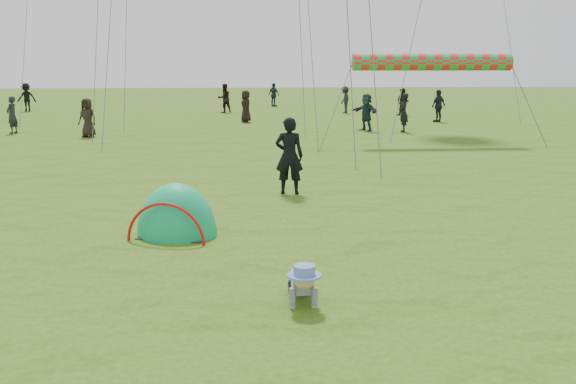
{
  "coord_description": "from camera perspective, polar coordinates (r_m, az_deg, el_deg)",
  "views": [
    {
      "loc": [
        -1.64,
        -8.79,
        3.15
      ],
      "look_at": [
        -0.83,
        1.71,
        1.0
      ],
      "focal_mm": 40.0,
      "sensor_mm": 36.0,
      "label": 1
    }
  ],
  "objects": [
    {
      "name": "rainbow_tube_kite",
      "position": [
        25.38,
        12.7,
        11.2
      ],
      "size": [
        6.08,
        0.64,
        0.64
      ],
      "primitive_type": "cylinder",
      "rotation": [
        0.0,
        1.57,
        0.0
      ],
      "color": "red"
    },
    {
      "name": "crowd_person_10",
      "position": [
        33.93,
        -3.77,
        7.61
      ],
      "size": [
        0.61,
        0.86,
        1.66
      ],
      "primitive_type": "imported",
      "rotation": [
        0.0,
        0.0,
        4.82
      ],
      "color": "black",
      "rests_on": "ground"
    },
    {
      "name": "crowd_person_13",
      "position": [
        38.37,
        10.17,
        7.87
      ],
      "size": [
        0.99,
        0.97,
        1.61
      ],
      "primitive_type": "imported",
      "rotation": [
        0.0,
        0.0,
        5.58
      ],
      "color": "black",
      "rests_on": "ground"
    },
    {
      "name": "crowd_person_12",
      "position": [
        31.0,
        -23.33,
        6.31
      ],
      "size": [
        0.54,
        0.68,
        1.64
      ],
      "primitive_type": "imported",
      "rotation": [
        0.0,
        0.0,
        4.45
      ],
      "color": "#222227",
      "rests_on": "ground"
    },
    {
      "name": "popup_tent",
      "position": [
        12.07,
        -9.82,
        -3.76
      ],
      "size": [
        1.79,
        1.61,
        1.94
      ],
      "primitive_type": "ellipsoid",
      "rotation": [
        0.0,
        0.0,
        -0.28
      ],
      "color": "#089B42",
      "rests_on": "ground"
    },
    {
      "name": "crowd_person_3",
      "position": [
        44.4,
        -22.22,
        7.8
      ],
      "size": [
        1.18,
        0.72,
        1.79
      ],
      "primitive_type": "imported",
      "rotation": [
        0.0,
        0.0,
        0.05
      ],
      "color": "black",
      "rests_on": "ground"
    },
    {
      "name": "crowd_person_5",
      "position": [
        29.89,
        6.97,
        7.06
      ],
      "size": [
        1.31,
        1.58,
        1.7
      ],
      "primitive_type": "imported",
      "rotation": [
        0.0,
        0.0,
        5.32
      ],
      "color": "#1C2D36",
      "rests_on": "ground"
    },
    {
      "name": "ground",
      "position": [
        9.48,
        5.86,
        -7.93
      ],
      "size": [
        140.0,
        140.0,
        0.0
      ],
      "primitive_type": "plane",
      "color": "#275B0F"
    },
    {
      "name": "crowd_person_0",
      "position": [
        29.51,
        10.23,
        6.95
      ],
      "size": [
        0.54,
        0.71,
        1.75
      ],
      "primitive_type": "imported",
      "rotation": [
        0.0,
        0.0,
        4.51
      ],
      "color": "black",
      "rests_on": "ground"
    },
    {
      "name": "crowd_person_9",
      "position": [
        40.04,
        5.08,
        8.18
      ],
      "size": [
        0.76,
        1.14,
        1.64
      ],
      "primitive_type": "imported",
      "rotation": [
        0.0,
        0.0,
        4.86
      ],
      "color": "black",
      "rests_on": "ground"
    },
    {
      "name": "crawling_toddler",
      "position": [
        8.53,
        1.31,
        -7.94
      ],
      "size": [
        0.57,
        0.81,
        0.62
      ],
      "primitive_type": null,
      "rotation": [
        0.0,
        0.0,
        -0.01
      ],
      "color": "black",
      "rests_on": "ground"
    },
    {
      "name": "crowd_person_4",
      "position": [
        28.38,
        -17.4,
        6.32
      ],
      "size": [
        0.93,
        0.76,
        1.64
      ],
      "primitive_type": "imported",
      "rotation": [
        0.0,
        0.0,
        5.93
      ],
      "color": "black",
      "rests_on": "ground"
    },
    {
      "name": "standing_adult",
      "position": [
        15.38,
        0.11,
        3.24
      ],
      "size": [
        0.74,
        0.55,
        1.85
      ],
      "primitive_type": "imported",
      "rotation": [
        0.0,
        0.0,
        2.97
      ],
      "color": "black",
      "rests_on": "ground"
    },
    {
      "name": "crowd_person_14",
      "position": [
        45.78,
        -1.27,
        8.64
      ],
      "size": [
        0.95,
        0.98,
        1.65
      ],
      "primitive_type": "imported",
      "rotation": [
        0.0,
        0.0,
        2.31
      ],
      "color": "#223038",
      "rests_on": "ground"
    },
    {
      "name": "crowd_person_7",
      "position": [
        40.34,
        -5.68,
        8.29
      ],
      "size": [
        1.07,
        0.98,
        1.78
      ],
      "primitive_type": "imported",
      "rotation": [
        0.0,
        0.0,
        3.59
      ],
      "color": "black",
      "rests_on": "ground"
    },
    {
      "name": "crowd_person_8",
      "position": [
        34.86,
        13.23,
        7.47
      ],
      "size": [
        1.06,
        0.9,
        1.7
      ],
      "primitive_type": "imported",
      "rotation": [
        0.0,
        0.0,
        3.73
      ],
      "color": "black",
      "rests_on": "ground"
    }
  ]
}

